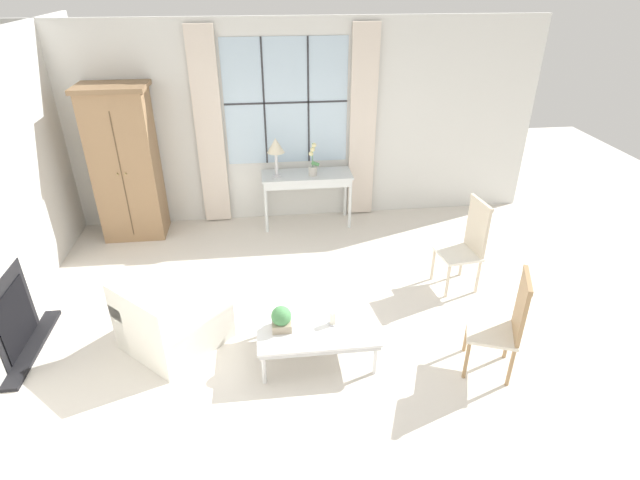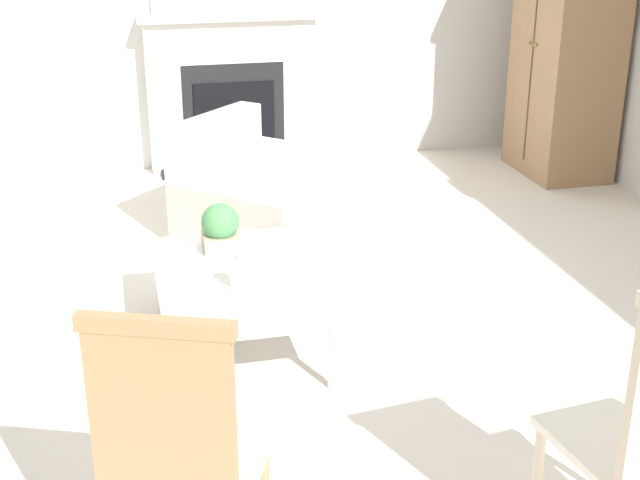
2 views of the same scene
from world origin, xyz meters
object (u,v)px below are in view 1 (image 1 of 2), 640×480
at_px(armoire, 126,164).
at_px(console_table, 307,180).
at_px(side_chair_wooden, 468,241).
at_px(armchair_upholstered, 172,323).
at_px(coffee_table, 316,326).
at_px(pillar_candle, 333,318).
at_px(potted_orchid, 313,164).
at_px(table_lamp, 276,147).
at_px(potted_plant_small, 281,318).
at_px(accent_chair_wooden, 507,321).

bearing_deg(armoire, console_table, 0.47).
bearing_deg(side_chair_wooden, armchair_upholstered, -168.22).
distance_m(coffee_table, pillar_candle, 0.19).
height_order(armoire, side_chair_wooden, armoire).
height_order(potted_orchid, coffee_table, potted_orchid).
xyz_separation_m(armoire, table_lamp, (2.00, -0.03, 0.16)).
relative_size(armoire, potted_orchid, 4.45).
height_order(console_table, potted_plant_small, console_table).
bearing_deg(coffee_table, console_table, 86.20).
bearing_deg(potted_plant_small, pillar_candle, 1.06).
bearing_deg(potted_plant_small, armoire, 123.65).
height_order(armoire, console_table, armoire).
bearing_deg(pillar_candle, potted_plant_small, -178.94).
height_order(console_table, side_chair_wooden, side_chair_wooden).
height_order(console_table, armchair_upholstered, console_table).
bearing_deg(pillar_candle, coffee_table, 169.90).
xyz_separation_m(table_lamp, side_chair_wooden, (2.09, -1.79, -0.61)).
bearing_deg(armchair_upholstered, potted_plant_small, -18.51).
relative_size(table_lamp, accent_chair_wooden, 0.53).
distance_m(accent_chair_wooden, pillar_candle, 1.56).
xyz_separation_m(armoire, potted_plant_small, (1.90, -2.86, -0.55)).
relative_size(armoire, table_lamp, 3.75).
height_order(armoire, coffee_table, armoire).
xyz_separation_m(accent_chair_wooden, potted_plant_small, (-1.99, 0.38, -0.08)).
distance_m(armchair_upholstered, side_chair_wooden, 3.35).
xyz_separation_m(console_table, coffee_table, (-0.19, -2.84, -0.36)).
height_order(armoire, potted_orchid, armoire).
height_order(table_lamp, coffee_table, table_lamp).
bearing_deg(console_table, armchair_upholstered, -122.22).
bearing_deg(console_table, armoire, -179.53).
xyz_separation_m(console_table, table_lamp, (-0.42, -0.05, 0.51)).
xyz_separation_m(armchair_upholstered, side_chair_wooden, (3.26, 0.68, 0.33)).
relative_size(console_table, side_chair_wooden, 1.18).
bearing_deg(pillar_candle, table_lamp, 97.91).
relative_size(accent_chair_wooden, coffee_table, 0.93).
distance_m(table_lamp, armchair_upholstered, 2.89).
distance_m(table_lamp, side_chair_wooden, 2.82).
bearing_deg(accent_chair_wooden, table_lamp, 120.62).
relative_size(potted_orchid, potted_plant_small, 1.94).
height_order(armoire, accent_chair_wooden, armoire).
distance_m(armchair_upholstered, accent_chair_wooden, 3.17).
distance_m(accent_chair_wooden, coffee_table, 1.73).
relative_size(potted_plant_small, pillar_candle, 1.56).
height_order(coffee_table, pillar_candle, pillar_candle).
bearing_deg(side_chair_wooden, potted_orchid, 131.72).
distance_m(potted_orchid, coffee_table, 2.86).
height_order(console_table, potted_orchid, potted_orchid).
relative_size(side_chair_wooden, potted_plant_small, 4.52).
relative_size(console_table, table_lamp, 2.31).
relative_size(potted_orchid, side_chair_wooden, 0.43).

